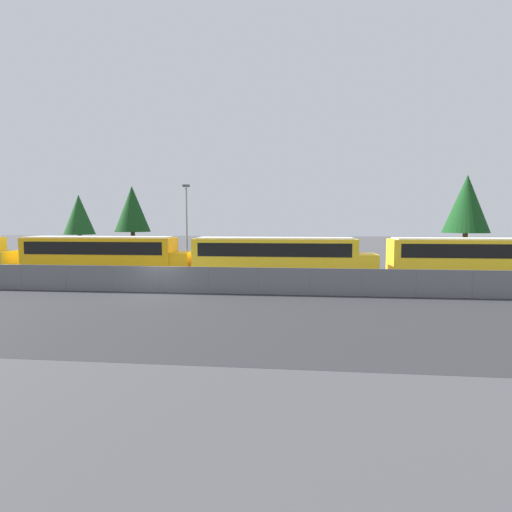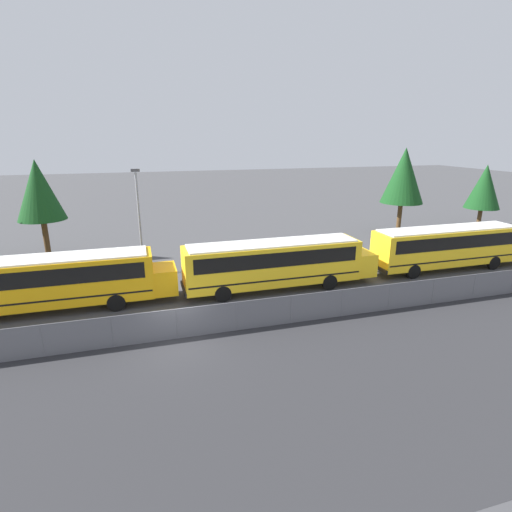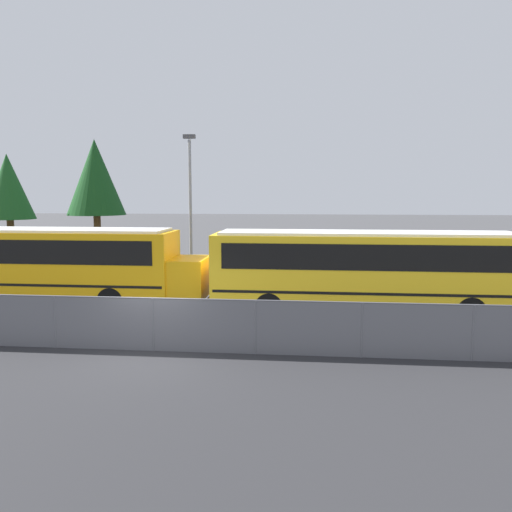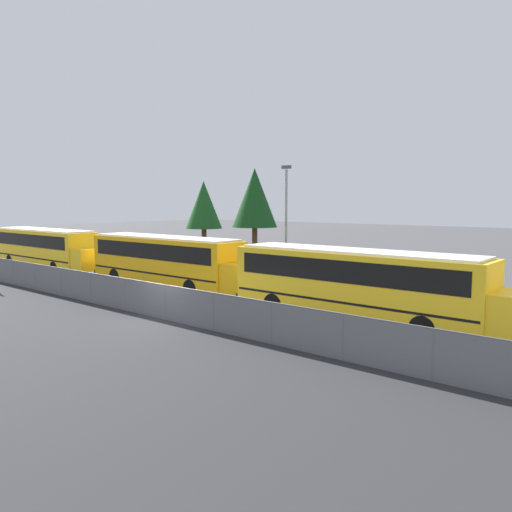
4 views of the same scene
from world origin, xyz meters
name	(u,v)px [view 1 (image 1 of 4)]	position (x,y,z in m)	size (l,w,h in m)	color
ground_plane	(160,292)	(0.00, 0.00, 0.00)	(200.00, 200.00, 0.00)	#424244
road_strip	(115,315)	(0.00, -6.00, 0.00)	(100.50, 12.00, 0.01)	#2B2B2D
fence	(160,279)	(0.00, 0.00, 0.82)	(66.57, 0.07, 1.61)	#9EA0A5
school_bus_1	(104,253)	(-6.32, 5.43, 1.92)	(12.98, 2.48, 3.21)	#EDA80F
school_bus_2	(278,255)	(6.97, 5.00, 1.92)	(12.98, 2.48, 3.21)	yellow
school_bus_3	(481,257)	(20.79, 5.27, 1.92)	(12.98, 2.48, 3.21)	yellow
light_pole	(187,224)	(-1.38, 10.90, 4.16)	(0.60, 0.24, 7.55)	gray
tree_0	(467,204)	(23.88, 15.77, 5.95)	(4.13, 4.13, 8.67)	#51381E
tree_1	(132,209)	(-8.77, 16.62, 5.62)	(3.64, 3.64, 8.02)	#51381E
tree_2	(79,215)	(-14.57, 16.54, 5.03)	(3.20, 3.20, 7.16)	#51381E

